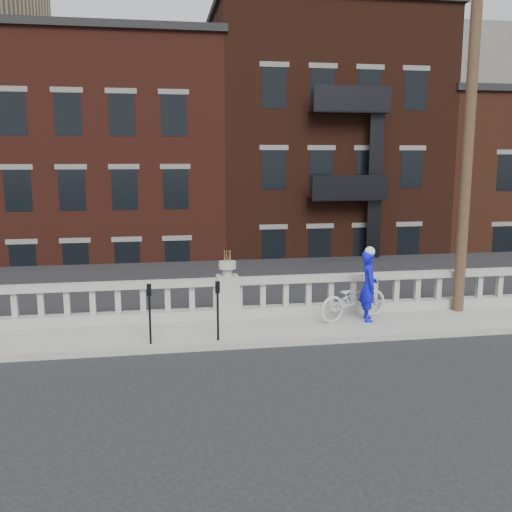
{
  "coord_description": "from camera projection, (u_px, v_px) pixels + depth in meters",
  "views": [
    {
      "loc": [
        -1.64,
        -10.17,
        4.25
      ],
      "look_at": [
        0.61,
        3.2,
        1.87
      ],
      "focal_mm": 40.0,
      "sensor_mm": 36.0,
      "label": 1
    }
  ],
  "objects": [
    {
      "name": "lower_level",
      "position": [
        198.0,
        185.0,
        32.9
      ],
      "size": [
        80.0,
        44.0,
        20.8
      ],
      "color": "#605E59",
      "rests_on": "ground"
    },
    {
      "name": "ground",
      "position": [
        252.0,
        382.0,
        10.88
      ],
      "size": [
        120.0,
        120.0,
        0.0
      ],
      "primitive_type": "plane",
      "color": "black",
      "rests_on": "ground"
    },
    {
      "name": "sidewalk",
      "position": [
        232.0,
        331.0,
        13.78
      ],
      "size": [
        32.0,
        2.2,
        0.15
      ],
      "primitive_type": "cube",
      "color": "#9A988F",
      "rests_on": "ground"
    },
    {
      "name": "cyclist",
      "position": [
        369.0,
        286.0,
        14.3
      ],
      "size": [
        0.54,
        0.72,
        1.78
      ],
      "primitive_type": "imported",
      "rotation": [
        0.0,
        0.0,
        1.39
      ],
      "color": "#0E0FD3",
      "rests_on": "sidewalk"
    },
    {
      "name": "parking_meter_c",
      "position": [
        150.0,
        307.0,
        12.48
      ],
      "size": [
        0.1,
        0.09,
        1.36
      ],
      "color": "black",
      "rests_on": "sidewalk"
    },
    {
      "name": "utility_pole",
      "position": [
        470.0,
        117.0,
        14.49
      ],
      "size": [
        1.6,
        0.28,
        10.0
      ],
      "color": "#422D1E",
      "rests_on": "sidewalk"
    },
    {
      "name": "parking_meter_d",
      "position": [
        218.0,
        304.0,
        12.73
      ],
      "size": [
        0.1,
        0.09,
        1.36
      ],
      "color": "black",
      "rests_on": "sidewalk"
    },
    {
      "name": "balustrade",
      "position": [
        228.0,
        299.0,
        14.61
      ],
      "size": [
        28.0,
        0.34,
        1.03
      ],
      "color": "#9A988F",
      "rests_on": "sidewalk"
    },
    {
      "name": "planter_pedestal",
      "position": [
        228.0,
        292.0,
        14.57
      ],
      "size": [
        0.55,
        0.55,
        1.76
      ],
      "color": "#9A988F",
      "rests_on": "sidewalk"
    },
    {
      "name": "bicycle",
      "position": [
        354.0,
        299.0,
        14.46
      ],
      "size": [
        2.15,
        1.36,
        1.07
      ],
      "primitive_type": "imported",
      "rotation": [
        0.0,
        0.0,
        1.92
      ],
      "color": "silver",
      "rests_on": "sidewalk"
    }
  ]
}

